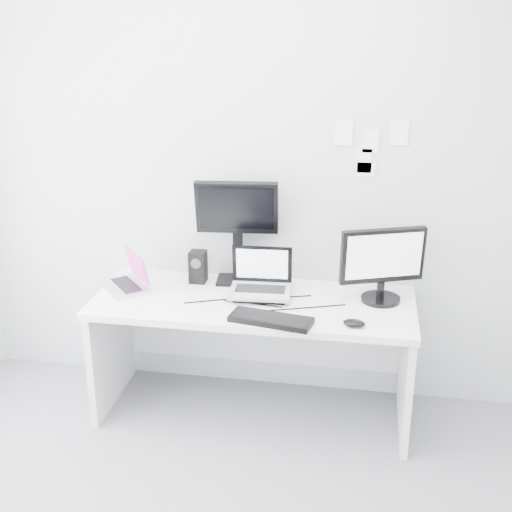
% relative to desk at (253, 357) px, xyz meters
% --- Properties ---
extents(back_wall, '(3.60, 0.00, 3.60)m').
position_rel_desk_xyz_m(back_wall, '(0.00, 0.35, 0.99)').
color(back_wall, silver).
rests_on(back_wall, ground).
extents(desk, '(1.80, 0.70, 0.73)m').
position_rel_desk_xyz_m(desk, '(0.00, 0.00, 0.00)').
color(desk, white).
rests_on(desk, ground).
extents(macbook, '(0.38, 0.39, 0.24)m').
position_rel_desk_xyz_m(macbook, '(-0.77, 0.03, 0.48)').
color(macbook, silver).
rests_on(macbook, desk).
extents(speaker, '(0.12, 0.12, 0.19)m').
position_rel_desk_xyz_m(speaker, '(-0.37, 0.21, 0.46)').
color(speaker, black).
rests_on(speaker, desk).
extents(dell_laptop, '(0.36, 0.29, 0.29)m').
position_rel_desk_xyz_m(dell_laptop, '(0.03, 0.03, 0.51)').
color(dell_laptop, '#AFB1B7').
rests_on(dell_laptop, desk).
extents(rear_monitor, '(0.49, 0.22, 0.65)m').
position_rel_desk_xyz_m(rear_monitor, '(-0.14, 0.25, 0.69)').
color(rear_monitor, black).
rests_on(rear_monitor, desk).
extents(samsung_monitor, '(0.52, 0.37, 0.44)m').
position_rel_desk_xyz_m(samsung_monitor, '(0.71, 0.11, 0.58)').
color(samsung_monitor, black).
rests_on(samsung_monitor, desk).
extents(keyboard, '(0.45, 0.23, 0.03)m').
position_rel_desk_xyz_m(keyboard, '(0.14, -0.27, 0.38)').
color(keyboard, black).
rests_on(keyboard, desk).
extents(mouse, '(0.12, 0.09, 0.04)m').
position_rel_desk_xyz_m(mouse, '(0.57, -0.25, 0.38)').
color(mouse, black).
rests_on(mouse, desk).
extents(wall_note_0, '(0.10, 0.00, 0.14)m').
position_rel_desk_xyz_m(wall_note_0, '(0.45, 0.34, 1.26)').
color(wall_note_0, white).
rests_on(wall_note_0, back_wall).
extents(wall_note_1, '(0.09, 0.00, 0.13)m').
position_rel_desk_xyz_m(wall_note_1, '(0.60, 0.34, 1.22)').
color(wall_note_1, white).
rests_on(wall_note_1, back_wall).
extents(wall_note_2, '(0.10, 0.00, 0.14)m').
position_rel_desk_xyz_m(wall_note_2, '(0.75, 0.34, 1.26)').
color(wall_note_2, white).
rests_on(wall_note_2, back_wall).
extents(wall_note_3, '(0.11, 0.00, 0.08)m').
position_rel_desk_xyz_m(wall_note_3, '(0.58, 0.34, 1.05)').
color(wall_note_3, white).
rests_on(wall_note_3, back_wall).
extents(wall_note_4, '(0.08, 0.00, 0.14)m').
position_rel_desk_xyz_m(wall_note_4, '(0.57, 0.34, 1.10)').
color(wall_note_4, white).
rests_on(wall_note_4, back_wall).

